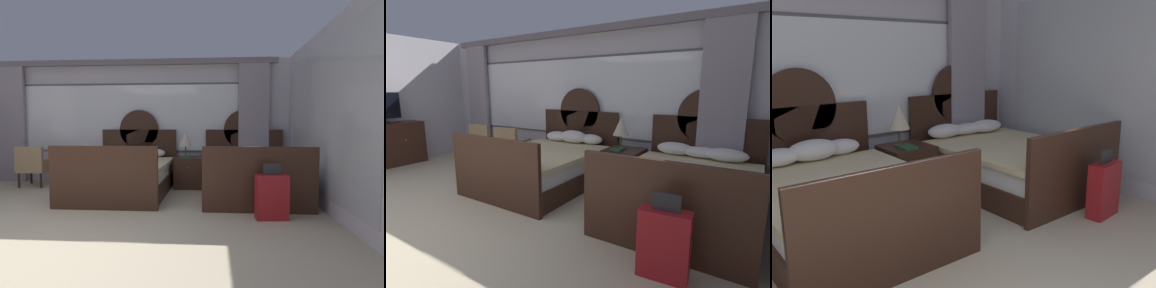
% 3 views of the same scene
% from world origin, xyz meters
% --- Properties ---
extents(ground_plane, '(24.00, 24.00, 0.00)m').
position_xyz_m(ground_plane, '(0.00, 0.00, 0.00)').
color(ground_plane, '#BCAD8E').
extents(wall_back_window, '(6.93, 0.22, 2.70)m').
position_xyz_m(wall_back_window, '(0.00, 3.88, 1.40)').
color(wall_back_window, silver).
rests_on(wall_back_window, ground_plane).
extents(wall_right_mirror, '(0.08, 4.48, 2.70)m').
position_xyz_m(wall_right_mirror, '(3.50, 1.67, 1.35)').
color(wall_right_mirror, silver).
rests_on(wall_right_mirror, ground_plane).
extents(bed_near_window, '(1.63, 2.21, 1.59)m').
position_xyz_m(bed_near_window, '(0.23, 2.77, 0.35)').
color(bed_near_window, '#382116').
rests_on(bed_near_window, ground_plane).
extents(bed_near_mirror, '(1.63, 2.21, 1.59)m').
position_xyz_m(bed_near_mirror, '(2.50, 2.77, 0.35)').
color(bed_near_mirror, '#382116').
rests_on(bed_near_mirror, ground_plane).
extents(nightstand_between_beds, '(0.58, 0.61, 0.61)m').
position_xyz_m(nightstand_between_beds, '(1.36, 3.37, 0.31)').
color(nightstand_between_beds, '#382116').
rests_on(nightstand_between_beds, ground_plane).
extents(table_lamp_on_nightstand, '(0.27, 0.27, 0.53)m').
position_xyz_m(table_lamp_on_nightstand, '(1.28, 3.40, 0.98)').
color(table_lamp_on_nightstand, brown).
rests_on(table_lamp_on_nightstand, nightstand_between_beds).
extents(book_on_nightstand, '(0.18, 0.26, 0.03)m').
position_xyz_m(book_on_nightstand, '(1.30, 3.26, 0.63)').
color(book_on_nightstand, '#285133').
rests_on(book_on_nightstand, nightstand_between_beds).
extents(armchair_by_window_left, '(0.60, 0.60, 0.83)m').
position_xyz_m(armchair_by_window_left, '(-1.06, 3.22, 0.45)').
color(armchair_by_window_left, tan).
rests_on(armchair_by_window_left, ground_plane).
extents(armchair_by_window_centre, '(0.58, 0.58, 0.83)m').
position_xyz_m(armchair_by_window_centre, '(-1.84, 3.22, 0.45)').
color(armchair_by_window_centre, tan).
rests_on(armchair_by_window_centre, ground_plane).
extents(suitcase_on_floor, '(0.43, 0.22, 0.75)m').
position_xyz_m(suitcase_on_floor, '(2.62, 1.37, 0.31)').
color(suitcase_on_floor, maroon).
rests_on(suitcase_on_floor, ground_plane).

